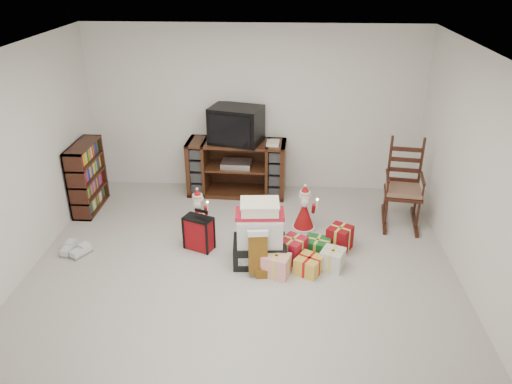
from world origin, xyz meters
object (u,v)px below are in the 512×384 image
at_px(red_suitcase, 199,233).
at_px(crt_television, 236,125).
at_px(rocking_chair, 402,193).
at_px(gift_pile, 260,237).
at_px(gift_cluster, 312,252).
at_px(sneaker_pair, 75,250).
at_px(bookshelf, 87,178).
at_px(mrs_claus_figurine, 199,214).
at_px(santa_figurine, 304,213).
at_px(tv_stand, 237,168).
at_px(teddy_bear, 258,247).

xyz_separation_m(red_suitcase, crt_television, (0.33, 1.62, 0.88)).
distance_m(rocking_chair, gift_pile, 2.21).
height_order(red_suitcase, gift_cluster, red_suitcase).
bearing_deg(gift_cluster, red_suitcase, 170.92).
relative_size(rocking_chair, sneaker_pair, 3.38).
bearing_deg(bookshelf, sneaker_pair, -79.17).
bearing_deg(gift_cluster, crt_television, 120.14).
relative_size(red_suitcase, mrs_claus_figurine, 0.85).
bearing_deg(red_suitcase, santa_figurine, 46.34).
bearing_deg(rocking_chair, bookshelf, -173.58).
distance_m(bookshelf, crt_television, 2.26).
distance_m(rocking_chair, red_suitcase, 2.81).
distance_m(tv_stand, santa_figurine, 1.47).
distance_m(tv_stand, rocking_chair, 2.44).
bearing_deg(bookshelf, teddy_bear, -25.54).
bearing_deg(bookshelf, crt_television, 16.42).
xyz_separation_m(teddy_bear, crt_television, (-0.43, 1.81, 0.94)).
distance_m(gift_pile, sneaker_pair, 2.31).
relative_size(santa_figurine, crt_television, 0.78).
bearing_deg(rocking_chair, red_suitcase, -153.42).
height_order(rocking_chair, teddy_bear, rocking_chair).
distance_m(santa_figurine, mrs_claus_figurine, 1.41).
bearing_deg(tv_stand, gift_pile, -74.06).
relative_size(santa_figurine, sneaker_pair, 1.80).
relative_size(bookshelf, teddy_bear, 2.59).
bearing_deg(mrs_claus_figurine, bookshelf, 162.21).
bearing_deg(sneaker_pair, crt_television, 59.74).
relative_size(gift_pile, crt_television, 0.95).
height_order(gift_pile, red_suitcase, gift_pile).
height_order(teddy_bear, santa_figurine, santa_figurine).
distance_m(bookshelf, mrs_claus_figurine, 1.78).
relative_size(teddy_bear, santa_figurine, 0.59).
bearing_deg(sneaker_pair, bookshelf, 115.81).
relative_size(gift_pile, gift_cluster, 0.69).
relative_size(rocking_chair, mrs_claus_figurine, 2.01).
height_order(red_suitcase, mrs_claus_figurine, mrs_claus_figurine).
bearing_deg(santa_figurine, teddy_bear, -126.79).
xyz_separation_m(tv_stand, gift_pile, (0.45, -1.88, -0.08)).
bearing_deg(sneaker_pair, rocking_chair, 29.94).
bearing_deg(bookshelf, santa_figurine, -8.08).
bearing_deg(teddy_bear, gift_pile, -70.81).
height_order(gift_pile, teddy_bear, gift_pile).
bearing_deg(crt_television, bookshelf, -148.41).
bearing_deg(rocking_chair, mrs_claus_figurine, -163.23).
bearing_deg(rocking_chair, crt_television, 170.59).
xyz_separation_m(bookshelf, teddy_bear, (2.51, -1.20, -0.31)).
relative_size(rocking_chair, crt_television, 1.46).
distance_m(tv_stand, mrs_claus_figurine, 1.25).
distance_m(mrs_claus_figurine, gift_cluster, 1.64).
relative_size(bookshelf, rocking_chair, 0.81).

